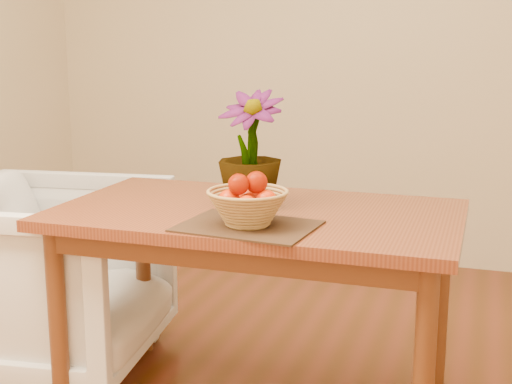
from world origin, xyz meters
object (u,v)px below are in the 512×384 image
(potted_plant, at_px, (250,149))
(wicker_basket, at_px, (248,209))
(armchair, at_px, (50,268))
(table, at_px, (257,233))

(potted_plant, bearing_deg, wicker_basket, -69.74)
(potted_plant, relative_size, armchair, 0.48)
(armchair, bearing_deg, wicker_basket, -114.72)
(table, xyz_separation_m, armchair, (-0.90, 0.06, -0.24))
(table, relative_size, potted_plant, 3.41)
(table, height_order, armchair, armchair)
(wicker_basket, relative_size, armchair, 0.30)
(wicker_basket, bearing_deg, armchair, 162.57)
(potted_plant, distance_m, armchair, 1.02)
(armchair, bearing_deg, potted_plant, -98.80)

